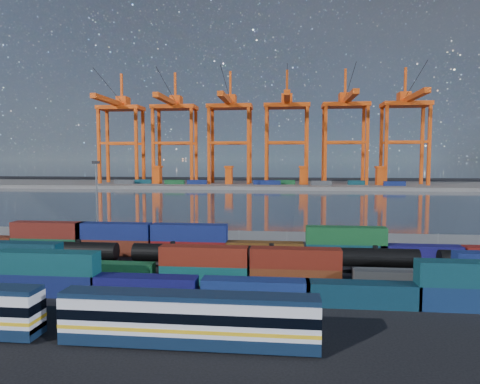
# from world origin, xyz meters

# --- Properties ---
(ground) EXTENTS (700.00, 700.00, 0.00)m
(ground) POSITION_xyz_m (0.00, 0.00, 0.00)
(ground) COLOR black
(ground) RESTS_ON ground
(harbor_water) EXTENTS (700.00, 700.00, 0.00)m
(harbor_water) POSITION_xyz_m (0.00, 105.00, 0.01)
(harbor_water) COLOR #303845
(harbor_water) RESTS_ON ground
(far_quay) EXTENTS (700.00, 70.00, 2.00)m
(far_quay) POSITION_xyz_m (0.00, 210.00, 1.00)
(far_quay) COLOR #514F4C
(far_quay) RESTS_ON ground
(distant_mountains) EXTENTS (2470.00, 1100.00, 520.00)m
(distant_mountains) POSITION_xyz_m (63.02, 1600.00, 220.29)
(distant_mountains) COLOR #1E2630
(distant_mountains) RESTS_ON ground
(container_row_south) EXTENTS (140.29, 2.59, 5.51)m
(container_row_south) POSITION_xyz_m (2.24, -10.64, 1.97)
(container_row_south) COLOR #3E4043
(container_row_south) RESTS_ON ground
(container_row_mid) EXTENTS (116.52, 2.43, 5.18)m
(container_row_mid) POSITION_xyz_m (-0.77, -3.84, 2.29)
(container_row_mid) COLOR navy
(container_row_mid) RESTS_ON ground
(container_row_north) EXTENTS (143.54, 2.67, 5.70)m
(container_row_north) POSITION_xyz_m (-7.84, 11.95, 2.18)
(container_row_north) COLOR navy
(container_row_north) RESTS_ON ground
(tanker_string) EXTENTS (121.58, 2.81, 4.02)m
(tanker_string) POSITION_xyz_m (15.30, 4.77, 2.02)
(tanker_string) COLOR black
(tanker_string) RESTS_ON ground
(waterfront_fence) EXTENTS (160.12, 0.12, 2.20)m
(waterfront_fence) POSITION_xyz_m (-0.00, 28.00, 1.00)
(waterfront_fence) COLOR #595B5E
(waterfront_fence) RESTS_ON ground
(yard_light_mast) EXTENTS (1.60, 0.40, 16.60)m
(yard_light_mast) POSITION_xyz_m (-30.00, 26.00, 9.30)
(yard_light_mast) COLOR slate
(yard_light_mast) RESTS_ON ground
(gantry_cranes) EXTENTS (202.52, 52.83, 71.54)m
(gantry_cranes) POSITION_xyz_m (-7.50, 203.10, 43.86)
(gantry_cranes) COLOR #DD490F
(gantry_cranes) RESTS_ON ground
(quay_containers) EXTENTS (172.58, 10.99, 2.60)m
(quay_containers) POSITION_xyz_m (-11.00, 195.46, 3.30)
(quay_containers) COLOR navy
(quay_containers) RESTS_ON far_quay
(straddle_carriers) EXTENTS (140.00, 7.00, 11.10)m
(straddle_carriers) POSITION_xyz_m (-2.50, 200.00, 7.82)
(straddle_carriers) COLOR #DD490F
(straddle_carriers) RESTS_ON far_quay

